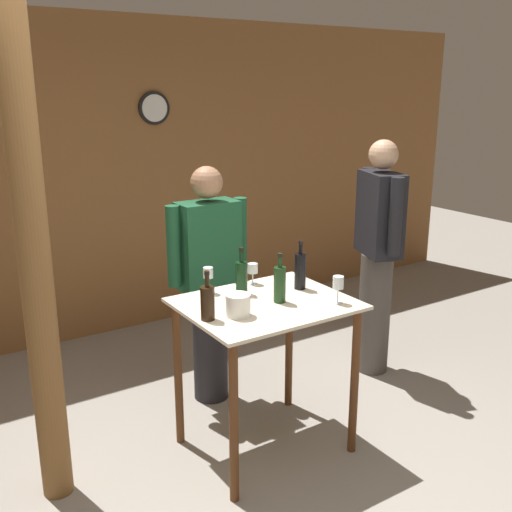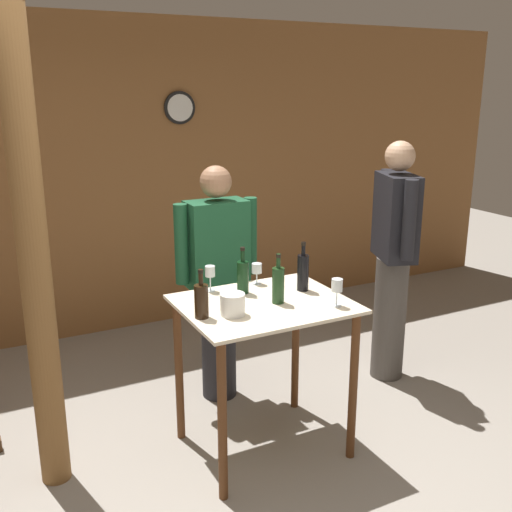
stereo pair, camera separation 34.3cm
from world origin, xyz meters
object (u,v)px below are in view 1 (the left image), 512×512
at_px(wine_bottle_far_left, 208,302).
at_px(wine_bottle_right, 300,270).
at_px(wine_glass_near_left, 208,274).
at_px(person_host, 209,281).
at_px(wooden_post, 34,253).
at_px(ice_bucket, 238,305).
at_px(wine_glass_near_center, 253,269).
at_px(person_visitor_with_scarf, 378,253).
at_px(wine_glass_near_right, 338,284).
at_px(wine_bottle_left, 242,276).
at_px(wine_bottle_center, 280,283).

relative_size(wine_bottle_far_left, wine_bottle_right, 0.90).
xyz_separation_m(wine_glass_near_left, person_host, (0.22, 0.40, -0.19)).
distance_m(wooden_post, ice_bucket, 1.06).
bearing_deg(wine_bottle_right, wine_glass_near_center, 129.70).
bearing_deg(wine_bottle_far_left, wooden_post, 157.95).
bearing_deg(wooden_post, person_visitor_with_scarf, 3.43).
height_order(wine_glass_near_center, person_visitor_with_scarf, person_visitor_with_scarf).
height_order(wine_glass_near_right, ice_bucket, wine_glass_near_right).
distance_m(wine_bottle_left, person_visitor_with_scarf, 1.33).
bearing_deg(wine_glass_near_center, wooden_post, -177.69).
distance_m(wine_glass_near_left, person_host, 0.49).
bearing_deg(wine_glass_near_center, wine_bottle_right, -50.30).
height_order(wine_bottle_far_left, wine_bottle_right, wine_bottle_right).
relative_size(wine_bottle_left, wine_glass_near_left, 1.79).
bearing_deg(ice_bucket, wine_bottle_left, 55.33).
xyz_separation_m(wine_bottle_left, wine_glass_near_right, (0.37, -0.44, 0.01)).
xyz_separation_m(wine_bottle_right, wine_glass_near_center, (-0.19, 0.23, -0.02)).
distance_m(wooden_post, wine_glass_near_left, 1.03).
bearing_deg(person_visitor_with_scarf, wine_bottle_left, -170.95).
distance_m(wine_glass_near_left, person_visitor_with_scarf, 1.48).
distance_m(wooden_post, wine_bottle_left, 1.19).
xyz_separation_m(wine_bottle_left, person_host, (0.06, 0.51, -0.18)).
bearing_deg(wine_glass_near_center, wine_bottle_left, -143.09).
xyz_separation_m(wine_glass_near_center, person_visitor_with_scarf, (1.16, 0.10, -0.10)).
relative_size(wooden_post, ice_bucket, 19.96).
distance_m(wine_glass_near_right, ice_bucket, 0.60).
bearing_deg(wine_bottle_left, wine_glass_near_left, 143.58).
distance_m(wine_glass_near_right, person_host, 1.02).
distance_m(wine_bottle_far_left, wine_bottle_right, 0.72).
height_order(wooden_post, wine_glass_near_left, wooden_post).
xyz_separation_m(wine_bottle_far_left, wine_glass_near_right, (0.74, -0.18, 0.02)).
xyz_separation_m(wine_bottle_center, ice_bucket, (-0.31, -0.05, -0.05)).
xyz_separation_m(wine_bottle_far_left, wine_glass_near_left, (0.21, 0.37, 0.02)).
bearing_deg(person_visitor_with_scarf, ice_bucket, -161.64).
bearing_deg(person_host, wine_glass_near_right, -71.66).
height_order(wine_bottle_left, wine_bottle_right, wine_bottle_right).
distance_m(wine_bottle_far_left, wine_glass_near_center, 0.63).
relative_size(wine_glass_near_center, person_visitor_with_scarf, 0.07).
height_order(wine_glass_near_left, ice_bucket, wine_glass_near_left).
height_order(wine_bottle_right, wine_glass_near_left, wine_bottle_right).
relative_size(wooden_post, wine_bottle_left, 9.56).
distance_m(wine_bottle_left, person_host, 0.55).
bearing_deg(wine_glass_near_center, wine_glass_near_right, -68.12).
distance_m(wooden_post, person_host, 1.37).
relative_size(wine_bottle_far_left, person_host, 0.16).
bearing_deg(ice_bucket, wine_bottle_center, 9.57).
height_order(wine_bottle_center, person_host, person_host).
bearing_deg(wine_glass_near_left, wine_bottle_right, -25.11).
height_order(wine_bottle_far_left, ice_bucket, wine_bottle_far_left).
distance_m(wine_bottle_center, ice_bucket, 0.32).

